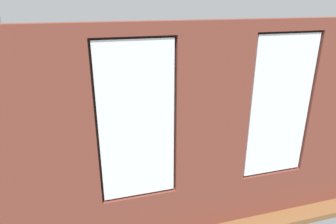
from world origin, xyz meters
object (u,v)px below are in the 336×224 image
Objects in this scene: media_console at (18,165)px; potted_plant_beside_window_right at (92,184)px; coffee_table at (153,133)px; potted_plant_between_couches at (267,140)px; couch_left at (290,140)px; table_plant_small at (137,129)px; couch_by_window at (196,181)px; remote_gray at (145,130)px; potted_plant_mid_room_small at (193,123)px; potted_plant_near_tv at (39,177)px; cup_ceramic at (167,125)px; tv_flatscreen at (12,136)px; potted_plant_corner_near_left at (242,89)px.

potted_plant_beside_window_right reaches higher than media_console.
coffee_table is 0.89× the size of potted_plant_between_couches.
table_plant_small is at bearing -104.24° from couch_left.
remote_gray is (0.44, -2.15, 0.09)m from couch_by_window.
table_plant_small is 2.46m from media_console.
potted_plant_mid_room_small is at bearing -132.54° from remote_gray.
potted_plant_beside_window_right is at bearing 140.40° from potted_plant_near_tv.
potted_plant_mid_room_small is at bearing -109.50° from couch_by_window.
table_plant_small is at bearing 18.37° from potted_plant_mid_room_small.
couch_left is at bearing -166.85° from potted_plant_beside_window_right.
cup_ceramic is at bearing -92.54° from couch_by_window.
table_plant_small is at bearing -42.97° from potted_plant_between_couches.
tv_flatscreen is at bearing -94.36° from couch_left.
cup_ceramic is 0.83m from table_plant_small.
potted_plant_beside_window_right is at bearing 55.78° from coffee_table.
media_console is at bearing -94.33° from couch_left.
tv_flatscreen is (3.19, 0.56, 0.38)m from cup_ceramic.
table_plant_small is (0.77, 0.29, 0.11)m from cup_ceramic.
potted_plant_corner_near_left is at bearing 179.52° from couch_left.
remote_gray is 0.34× the size of potted_plant_mid_room_small.
potted_plant_near_tv reaches higher than media_console.
media_console is at bearing -19.78° from potted_plant_between_couches.
couch_left is 5.72m from media_console.
potted_plant_near_tv is (2.65, 1.62, 0.06)m from cup_ceramic.
potted_plant_between_couches is (-1.34, -0.03, 0.57)m from couch_by_window.
remote_gray is at bearing -33.23° from coffee_table.
media_console is at bearing 8.33° from coffee_table.
potted_plant_near_tv is 0.79× the size of potted_plant_beside_window_right.
table_plant_small is (0.67, -1.91, 0.24)m from couch_by_window.
cup_ceramic is 0.17× the size of potted_plant_mid_room_small.
potted_plant_between_couches is (-3.89, 0.54, 0.39)m from potted_plant_near_tv.
cup_ceramic is at bearing -128.47° from potted_plant_beside_window_right.
potted_plant_corner_near_left reaches higher than coffee_table.
potted_plant_between_couches reaches higher than coffee_table.
potted_plant_beside_window_right is 1.18× the size of potted_plant_corner_near_left.
coffee_table is 2.63m from potted_plant_between_couches.
potted_plant_near_tv is (2.28, 1.47, 0.15)m from coffee_table.
potted_plant_mid_room_small is (-3.41, -1.84, -0.19)m from potted_plant_near_tv.
potted_plant_between_couches is at bearing 119.92° from cup_ceramic.
potted_plant_between_couches is (1.24, 0.87, 0.57)m from couch_left.
potted_plant_beside_window_right reaches higher than tv_flatscreen.
couch_by_window is 1.18× the size of potted_plant_between_couches.
potted_plant_mid_room_small is (-1.13, -0.38, -0.04)m from coffee_table.
cup_ceramic is at bearing -169.92° from media_console.
table_plant_small reaches higher than potted_plant_mid_room_small.
couch_by_window reaches higher than potted_plant_mid_room_small.
tv_flatscreen is at bearing 16.78° from potted_plant_corner_near_left.
potted_plant_near_tv is (5.13, 0.33, 0.19)m from couch_left.
tv_flatscreen is at bearing 10.03° from cup_ceramic.
remote_gray is 2.73m from tv_flatscreen.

